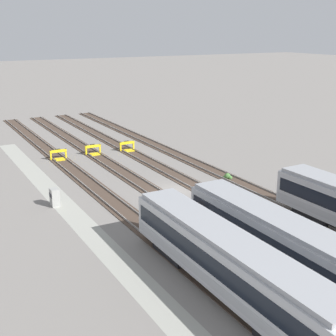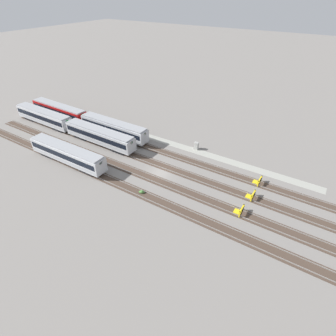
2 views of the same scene
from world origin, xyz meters
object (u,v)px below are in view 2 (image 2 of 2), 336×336
at_px(bumper_stop_nearest_track, 258,181).
at_px(subway_car_front_row_centre, 100,136).
at_px(subway_car_front_row_right_inner, 114,128).
at_px(subway_car_front_row_rightmost, 59,111).
at_px(subway_car_front_row_leftmost, 67,154).
at_px(weed_clump, 142,192).
at_px(bumper_stop_near_inner_track, 251,195).
at_px(subway_car_front_row_left_inner, 44,117).
at_px(electrical_cabinet, 196,146).
at_px(bumper_stop_middle_track, 240,211).

bearing_deg(bumper_stop_nearest_track, subway_car_front_row_centre, 7.62).
relative_size(subway_car_front_row_right_inner, subway_car_front_row_rightmost, 1.00).
height_order(subway_car_front_row_leftmost, weed_clump, subway_car_front_row_leftmost).
xyz_separation_m(subway_car_front_row_centre, bumper_stop_near_inner_track, (-33.70, -0.05, -1.53)).
bearing_deg(subway_car_front_row_left_inner, bumper_stop_nearest_track, -175.14).
distance_m(subway_car_front_row_right_inner, bumper_stop_nearest_track, 33.54).
distance_m(bumper_stop_nearest_track, bumper_stop_near_inner_track, 4.44).
distance_m(subway_car_front_row_centre, weed_clump, 19.77).
distance_m(electrical_cabinet, weed_clump, 17.87).
xyz_separation_m(subway_car_front_row_right_inner, electrical_cabinet, (-18.83, -4.75, -1.24)).
bearing_deg(subway_car_front_row_rightmost, subway_car_front_row_leftmost, 144.58).
xyz_separation_m(subway_car_front_row_rightmost, bumper_stop_near_inner_track, (-52.32, 4.40, -1.53)).
xyz_separation_m(bumper_stop_nearest_track, electrical_cabinet, (14.67, -4.74, 0.29)).
relative_size(subway_car_front_row_leftmost, subway_car_front_row_centre, 1.00).
bearing_deg(bumper_stop_nearest_track, bumper_stop_middle_track, 88.68).
height_order(subway_car_front_row_leftmost, bumper_stop_middle_track, subway_car_front_row_leftmost).
bearing_deg(subway_car_front_row_centre, subway_car_front_row_leftmost, 90.00).
relative_size(subway_car_front_row_right_inner, electrical_cabinet, 11.26).
bearing_deg(subway_car_front_row_right_inner, bumper_stop_middle_track, 165.10).
xyz_separation_m(bumper_stop_nearest_track, bumper_stop_middle_track, (0.20, 8.87, 0.00)).
relative_size(bumper_stop_near_inner_track, electrical_cabinet, 1.25).
relative_size(subway_car_front_row_right_inner, bumper_stop_nearest_track, 8.98).
xyz_separation_m(subway_car_front_row_centre, subway_car_front_row_rightmost, (18.62, -4.44, 0.00)).
bearing_deg(bumper_stop_near_inner_track, electrical_cabinet, -31.68).
xyz_separation_m(subway_car_front_row_left_inner, subway_car_front_row_centre, (-18.97, 0.02, 0.00)).
relative_size(subway_car_front_row_centre, subway_car_front_row_rightmost, 1.00).
height_order(subway_car_front_row_right_inner, bumper_stop_near_inner_track, subway_car_front_row_right_inner).
distance_m(subway_car_front_row_leftmost, subway_car_front_row_rightmost, 22.85).
bearing_deg(weed_clump, subway_car_front_row_left_inner, -13.24).
height_order(subway_car_front_row_left_inner, bumper_stop_middle_track, subway_car_front_row_left_inner).
distance_m(bumper_stop_near_inner_track, weed_clump, 18.19).
bearing_deg(subway_car_front_row_leftmost, subway_car_front_row_right_inner, -90.00).
bearing_deg(subway_car_front_row_leftmost, subway_car_front_row_centre, -90.00).
bearing_deg(subway_car_front_row_left_inner, bumper_stop_middle_track, 175.18).
relative_size(bumper_stop_nearest_track, weed_clump, 2.18).
distance_m(subway_car_front_row_leftmost, weed_clump, 17.80).
height_order(bumper_stop_near_inner_track, electrical_cabinet, electrical_cabinet).
distance_m(subway_car_front_row_rightmost, bumper_stop_nearest_track, 52.14).
bearing_deg(subway_car_front_row_rightmost, subway_car_front_row_right_inner, -179.91).
xyz_separation_m(subway_car_front_row_right_inner, bumper_stop_middle_track, (-33.30, 8.86, -1.53)).
relative_size(bumper_stop_nearest_track, bumper_stop_middle_track, 1.00).
height_order(subway_car_front_row_left_inner, subway_car_front_row_rightmost, same).
distance_m(bumper_stop_nearest_track, weed_clump, 20.51).
height_order(subway_car_front_row_leftmost, subway_car_front_row_centre, same).
relative_size(bumper_stop_nearest_track, electrical_cabinet, 1.25).
relative_size(subway_car_front_row_rightmost, electrical_cabinet, 11.28).
bearing_deg(bumper_stop_nearest_track, subway_car_front_row_right_inner, 0.01).
bearing_deg(subway_car_front_row_rightmost, bumper_stop_nearest_track, -179.96).
relative_size(subway_car_front_row_left_inner, bumper_stop_middle_track, 9.02).
relative_size(subway_car_front_row_right_inner, bumper_stop_middle_track, 9.01).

